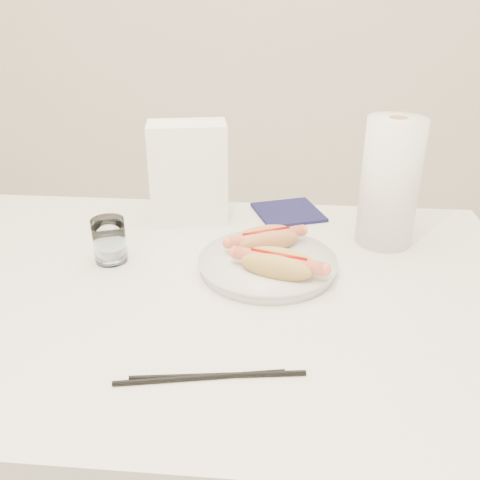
# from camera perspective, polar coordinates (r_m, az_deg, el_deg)

# --- Properties ---
(table) EXTENTS (1.20, 0.80, 0.75)m
(table) POSITION_cam_1_polar(r_m,az_deg,el_deg) (0.96, -4.81, -7.95)
(table) COLOR silver
(table) RESTS_ON ground
(plate) EXTENTS (0.27, 0.27, 0.02)m
(plate) POSITION_cam_1_polar(r_m,az_deg,el_deg) (0.97, 3.04, -2.77)
(plate) COLOR silver
(plate) RESTS_ON table
(hotdog_left) EXTENTS (0.15, 0.11, 0.04)m
(hotdog_left) POSITION_cam_1_polar(r_m,az_deg,el_deg) (1.00, 2.87, 0.07)
(hotdog_left) COLOR #C7814F
(hotdog_left) RESTS_ON plate
(hotdog_right) EXTENTS (0.16, 0.10, 0.04)m
(hotdog_right) POSITION_cam_1_polar(r_m,az_deg,el_deg) (0.91, 4.25, -2.64)
(hotdog_right) COLOR tan
(hotdog_right) RESTS_ON plate
(water_glass) EXTENTS (0.06, 0.06, 0.09)m
(water_glass) POSITION_cam_1_polar(r_m,az_deg,el_deg) (1.02, -14.15, -0.04)
(water_glass) COLOR white
(water_glass) RESTS_ON table
(chopstick_near) EXTENTS (0.23, 0.05, 0.01)m
(chopstick_near) POSITION_cam_1_polar(r_m,az_deg,el_deg) (0.73, -4.44, -14.82)
(chopstick_near) COLOR black
(chopstick_near) RESTS_ON table
(chopstick_far) EXTENTS (0.24, 0.04, 0.01)m
(chopstick_far) POSITION_cam_1_polar(r_m,az_deg,el_deg) (0.73, -2.42, -14.65)
(chopstick_far) COLOR black
(chopstick_far) RESTS_ON table
(napkin_box) EXTENTS (0.18, 0.12, 0.22)m
(napkin_box) POSITION_cam_1_polar(r_m,az_deg,el_deg) (1.15, -5.67, 7.30)
(napkin_box) COLOR white
(napkin_box) RESTS_ON table
(navy_napkin) EXTENTS (0.18, 0.18, 0.01)m
(navy_napkin) POSITION_cam_1_polar(r_m,az_deg,el_deg) (1.22, 5.31, 3.06)
(navy_napkin) COLOR #12133A
(navy_napkin) RESTS_ON table
(paper_towel_roll) EXTENTS (0.14, 0.14, 0.26)m
(paper_towel_roll) POSITION_cam_1_polar(r_m,az_deg,el_deg) (1.08, 16.14, 6.05)
(paper_towel_roll) COLOR white
(paper_towel_roll) RESTS_ON table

